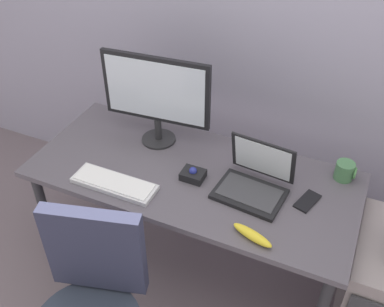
{
  "coord_description": "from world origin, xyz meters",
  "views": [
    {
      "loc": [
        0.67,
        -1.5,
        2.15
      ],
      "look_at": [
        0.0,
        0.0,
        0.86
      ],
      "focal_mm": 41.61,
      "sensor_mm": 36.0,
      "label": 1
    }
  ],
  "objects_px": {
    "keyboard": "(114,183)",
    "cell_phone": "(307,201)",
    "monitor_main": "(156,94)",
    "banana": "(252,235)",
    "laptop": "(254,181)",
    "trackball_mouse": "(193,174)",
    "coffee_mug": "(345,171)"
  },
  "relations": [
    {
      "from": "coffee_mug",
      "to": "banana",
      "type": "xyz_separation_m",
      "value": [
        -0.28,
        -0.54,
        -0.03
      ]
    },
    {
      "from": "laptop",
      "to": "cell_phone",
      "type": "bearing_deg",
      "value": 4.72
    },
    {
      "from": "trackball_mouse",
      "to": "laptop",
      "type": "bearing_deg",
      "value": 8.42
    },
    {
      "from": "keyboard",
      "to": "cell_phone",
      "type": "distance_m",
      "value": 0.89
    },
    {
      "from": "monitor_main",
      "to": "trackball_mouse",
      "type": "bearing_deg",
      "value": -34.88
    },
    {
      "from": "banana",
      "to": "coffee_mug",
      "type": "bearing_deg",
      "value": 62.46
    },
    {
      "from": "monitor_main",
      "to": "keyboard",
      "type": "xyz_separation_m",
      "value": [
        -0.02,
        -0.4,
        -0.27
      ]
    },
    {
      "from": "laptop",
      "to": "monitor_main",
      "type": "bearing_deg",
      "value": 164.5
    },
    {
      "from": "monitor_main",
      "to": "trackball_mouse",
      "type": "height_order",
      "value": "monitor_main"
    },
    {
      "from": "keyboard",
      "to": "cell_phone",
      "type": "relative_size",
      "value": 2.89
    },
    {
      "from": "coffee_mug",
      "to": "banana",
      "type": "height_order",
      "value": "coffee_mug"
    },
    {
      "from": "keyboard",
      "to": "trackball_mouse",
      "type": "bearing_deg",
      "value": 32.39
    },
    {
      "from": "monitor_main",
      "to": "cell_phone",
      "type": "xyz_separation_m",
      "value": [
        0.83,
        -0.14,
        -0.28
      ]
    },
    {
      "from": "monitor_main",
      "to": "keyboard",
      "type": "distance_m",
      "value": 0.49
    },
    {
      "from": "monitor_main",
      "to": "banana",
      "type": "distance_m",
      "value": 0.85
    },
    {
      "from": "monitor_main",
      "to": "laptop",
      "type": "xyz_separation_m",
      "value": [
        0.58,
        -0.16,
        -0.23
      ]
    },
    {
      "from": "trackball_mouse",
      "to": "banana",
      "type": "xyz_separation_m",
      "value": [
        0.38,
        -0.24,
        -0.0
      ]
    },
    {
      "from": "laptop",
      "to": "trackball_mouse",
      "type": "relative_size",
      "value": 3.04
    },
    {
      "from": "laptop",
      "to": "coffee_mug",
      "type": "height_order",
      "value": "laptop"
    },
    {
      "from": "coffee_mug",
      "to": "monitor_main",
      "type": "bearing_deg",
      "value": -174.55
    },
    {
      "from": "monitor_main",
      "to": "banana",
      "type": "xyz_separation_m",
      "value": [
        0.67,
        -0.45,
        -0.26
      ]
    },
    {
      "from": "cell_phone",
      "to": "banana",
      "type": "relative_size",
      "value": 0.75
    },
    {
      "from": "laptop",
      "to": "banana",
      "type": "xyz_separation_m",
      "value": [
        0.09,
        -0.29,
        -0.03
      ]
    },
    {
      "from": "laptop",
      "to": "coffee_mug",
      "type": "distance_m",
      "value": 0.45
    },
    {
      "from": "cell_phone",
      "to": "banana",
      "type": "bearing_deg",
      "value": -100.07
    },
    {
      "from": "coffee_mug",
      "to": "laptop",
      "type": "bearing_deg",
      "value": -145.66
    },
    {
      "from": "monitor_main",
      "to": "laptop",
      "type": "bearing_deg",
      "value": -15.5
    },
    {
      "from": "laptop",
      "to": "cell_phone",
      "type": "height_order",
      "value": "laptop"
    },
    {
      "from": "monitor_main",
      "to": "banana",
      "type": "height_order",
      "value": "monitor_main"
    },
    {
      "from": "monitor_main",
      "to": "coffee_mug",
      "type": "distance_m",
      "value": 0.98
    },
    {
      "from": "coffee_mug",
      "to": "cell_phone",
      "type": "height_order",
      "value": "coffee_mug"
    },
    {
      "from": "keyboard",
      "to": "laptop",
      "type": "distance_m",
      "value": 0.65
    }
  ]
}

